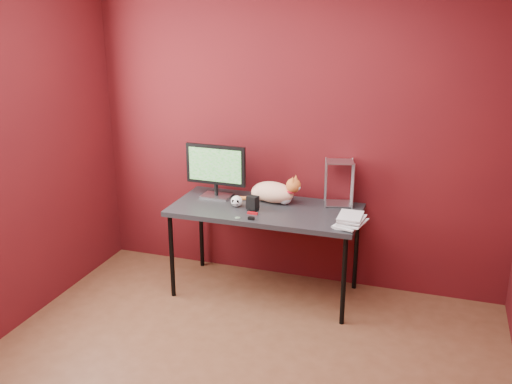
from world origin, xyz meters
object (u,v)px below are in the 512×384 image
(skull_mug, at_px, (237,201))
(monitor, at_px, (216,168))
(desk, at_px, (265,213))
(book_stack, at_px, (343,163))
(cat, at_px, (273,192))
(speaker, at_px, (253,204))

(skull_mug, bearing_deg, monitor, 141.27)
(monitor, bearing_deg, desk, -12.57)
(desk, distance_m, skull_mug, 0.25)
(desk, bearing_deg, book_stack, -14.01)
(desk, xyz_separation_m, skull_mug, (-0.23, -0.05, 0.10))
(cat, relative_size, book_stack, 0.58)
(desk, height_order, skull_mug, skull_mug)
(monitor, height_order, speaker, monitor)
(skull_mug, xyz_separation_m, book_stack, (0.86, -0.11, 0.42))
(monitor, bearing_deg, speaker, -26.01)
(book_stack, bearing_deg, speaker, 174.26)
(monitor, xyz_separation_m, book_stack, (1.10, -0.27, 0.22))
(speaker, xyz_separation_m, book_stack, (0.71, -0.07, 0.41))
(monitor, relative_size, skull_mug, 5.57)
(monitor, xyz_separation_m, speaker, (0.39, -0.20, -0.20))
(speaker, height_order, book_stack, book_stack)
(monitor, height_order, skull_mug, monitor)
(desk, relative_size, cat, 2.75)
(monitor, height_order, book_stack, book_stack)
(desk, distance_m, cat, 0.20)
(monitor, relative_size, cat, 0.95)
(book_stack, bearing_deg, cat, 153.59)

